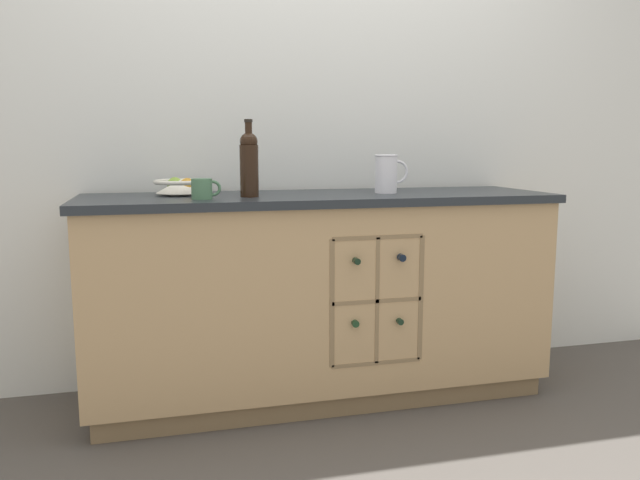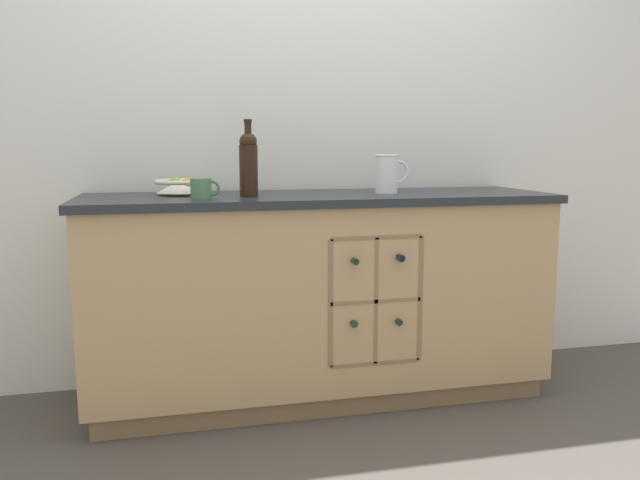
{
  "view_description": "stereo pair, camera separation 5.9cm",
  "coord_description": "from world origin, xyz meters",
  "px_view_note": "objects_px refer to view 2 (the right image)",
  "views": [
    {
      "loc": [
        -0.67,
        -2.6,
        1.12
      ],
      "look_at": [
        0.0,
        0.0,
        0.71
      ],
      "focal_mm": 35.0,
      "sensor_mm": 36.0,
      "label": 1
    },
    {
      "loc": [
        -0.62,
        -2.61,
        1.12
      ],
      "look_at": [
        0.0,
        0.0,
        0.71
      ],
      "focal_mm": 35.0,
      "sensor_mm": 36.0,
      "label": 2
    }
  ],
  "objects_px": {
    "fruit_bowl": "(181,185)",
    "ceramic_mug": "(202,189)",
    "standing_wine_bottle": "(248,162)",
    "white_pitcher": "(387,173)"
  },
  "relations": [
    {
      "from": "fruit_bowl",
      "to": "ceramic_mug",
      "type": "bearing_deg",
      "value": -72.38
    },
    {
      "from": "ceramic_mug",
      "to": "fruit_bowl",
      "type": "bearing_deg",
      "value": 107.62
    },
    {
      "from": "fruit_bowl",
      "to": "standing_wine_bottle",
      "type": "xyz_separation_m",
      "value": [
        0.27,
        -0.17,
        0.1
      ]
    },
    {
      "from": "white_pitcher",
      "to": "standing_wine_bottle",
      "type": "xyz_separation_m",
      "value": [
        -0.62,
        -0.06,
        0.05
      ]
    },
    {
      "from": "white_pitcher",
      "to": "ceramic_mug",
      "type": "bearing_deg",
      "value": -171.32
    },
    {
      "from": "white_pitcher",
      "to": "standing_wine_bottle",
      "type": "relative_size",
      "value": 0.54
    },
    {
      "from": "white_pitcher",
      "to": "ceramic_mug",
      "type": "distance_m",
      "value": 0.82
    },
    {
      "from": "white_pitcher",
      "to": "standing_wine_bottle",
      "type": "bearing_deg",
      "value": -174.48
    },
    {
      "from": "fruit_bowl",
      "to": "ceramic_mug",
      "type": "relative_size",
      "value": 1.96
    },
    {
      "from": "fruit_bowl",
      "to": "standing_wine_bottle",
      "type": "height_order",
      "value": "standing_wine_bottle"
    }
  ]
}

